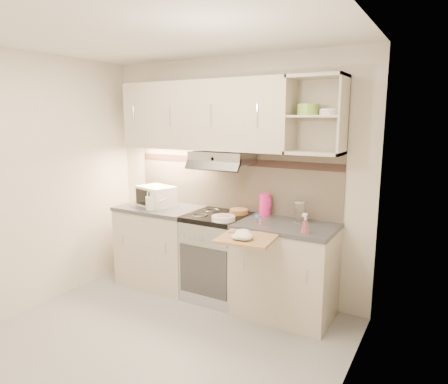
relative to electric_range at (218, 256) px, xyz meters
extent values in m
plane|color=#99999C|center=(0.00, -1.10, -0.45)|extent=(3.00, 3.00, 0.00)
cube|color=beige|center=(0.00, 0.30, 0.80)|extent=(3.00, 0.04, 2.50)
cube|color=beige|center=(-1.50, -1.10, 0.80)|extent=(0.04, 2.80, 2.50)
cube|color=beige|center=(1.50, -1.10, 0.80)|extent=(0.04, 2.80, 2.50)
cube|color=white|center=(0.00, -1.10, 2.05)|extent=(3.00, 2.80, 0.04)
cube|color=#C6B299|center=(0.00, 0.29, 0.77)|extent=(2.40, 0.02, 0.64)
cube|color=#321F1B|center=(0.00, 0.28, 0.97)|extent=(2.40, 0.01, 0.08)
cube|color=beige|center=(-0.25, 0.13, 1.45)|extent=(1.90, 0.34, 0.70)
cube|color=beige|center=(0.95, 0.13, 1.45)|extent=(0.50, 0.34, 0.70)
cylinder|color=#7FB144|center=(0.87, 0.13, 1.50)|extent=(0.19, 0.19, 0.10)
cylinder|color=white|center=(1.07, 0.13, 1.48)|extent=(0.18, 0.18, 0.06)
cube|color=#B7B7BC|center=(0.00, 0.10, 1.03)|extent=(0.60, 0.40, 0.12)
cube|color=beige|center=(-0.75, 0.00, -0.02)|extent=(0.90, 0.60, 0.86)
cube|color=#47474C|center=(-0.75, 0.00, 0.43)|extent=(0.92, 0.62, 0.04)
cube|color=beige|center=(0.75, 0.00, -0.02)|extent=(0.90, 0.60, 0.86)
cube|color=#47474C|center=(0.75, 0.00, 0.43)|extent=(0.92, 0.62, 0.04)
cube|color=#B7B7BC|center=(0.00, 0.00, -0.03)|extent=(0.60, 0.58, 0.85)
cube|color=black|center=(0.00, 0.00, 0.42)|extent=(0.60, 0.60, 0.05)
cube|color=white|center=(-0.81, 0.00, 0.56)|extent=(0.46, 0.39, 0.23)
cube|color=black|center=(-0.81, -0.14, 0.56)|extent=(0.25, 0.08, 0.17)
cylinder|color=white|center=(-0.74, -0.16, 0.52)|extent=(0.13, 0.13, 0.14)
cone|color=white|center=(-0.64, -0.14, 0.54)|extent=(0.18, 0.07, 0.11)
torus|color=white|center=(-0.74, -0.16, 0.61)|extent=(0.12, 0.03, 0.12)
cylinder|color=white|center=(0.17, -0.18, 0.46)|extent=(0.23, 0.23, 0.01)
cylinder|color=white|center=(0.17, -0.18, 0.47)|extent=(0.23, 0.23, 0.01)
cylinder|color=white|center=(0.17, -0.18, 0.49)|extent=(0.23, 0.23, 0.01)
cube|color=silver|center=(0.17, -0.18, 0.50)|extent=(0.15, 0.03, 0.01)
cylinder|color=#9B5739|center=(0.17, 0.14, 0.47)|extent=(0.19, 0.19, 0.05)
cylinder|color=#FE1F88|center=(0.44, 0.19, 0.56)|extent=(0.11, 0.11, 0.23)
cube|color=#FE1F88|center=(0.50, 0.19, 0.59)|extent=(0.02, 0.03, 0.09)
cylinder|color=silver|center=(0.83, 0.12, 0.54)|extent=(0.10, 0.10, 0.19)
cylinder|color=#B7B7BC|center=(0.83, 0.12, 0.65)|extent=(0.11, 0.11, 0.02)
cylinder|color=white|center=(0.51, -0.13, 0.48)|extent=(0.05, 0.05, 0.06)
cylinder|color=blue|center=(0.51, -0.13, 0.52)|extent=(0.06, 0.06, 0.02)
cone|color=pink|center=(0.99, -0.20, 0.51)|extent=(0.07, 0.07, 0.12)
cube|color=tan|center=(0.59, -0.52, 0.42)|extent=(0.49, 0.45, 0.03)
camera|label=1|loc=(2.04, -3.42, 1.42)|focal=32.00mm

